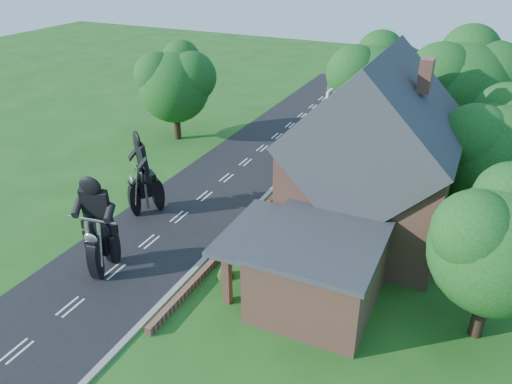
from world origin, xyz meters
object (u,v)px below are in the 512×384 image
at_px(house, 372,163).
at_px(annex, 316,269).
at_px(motorcycle_lead, 105,257).
at_px(motorcycle_follow, 147,201).
at_px(garden_wall, 258,214).

bearing_deg(house, annex, -95.24).
distance_m(annex, motorcycle_lead, 10.53).
bearing_deg(motorcycle_lead, house, -148.68).
distance_m(motorcycle_lead, motorcycle_follow, 6.06).
height_order(annex, motorcycle_follow, annex).
relative_size(garden_wall, motorcycle_lead, 12.84).
height_order(garden_wall, house, house).
xyz_separation_m(house, motorcycle_follow, (-12.56, -3.27, -3.55)).
height_order(garden_wall, motorcycle_follow, motorcycle_follow).
height_order(motorcycle_lead, motorcycle_follow, motorcycle_lead).
distance_m(house, motorcycle_follow, 13.46).
bearing_deg(house, motorcycle_lead, -140.05).
bearing_deg(garden_wall, motorcycle_lead, -119.95).
height_order(annex, motorcycle_lead, annex).
distance_m(garden_wall, annex, 8.19).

